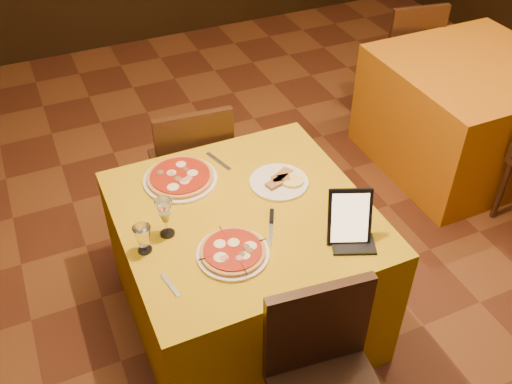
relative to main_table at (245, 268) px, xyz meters
name	(u,v)px	position (x,y,z in m)	size (l,w,h in m)	color
floor	(320,290)	(0.45, 0.00, -0.38)	(6.00, 7.00, 0.01)	#5E2D19
main_table	(245,268)	(0.00, 0.00, 0.00)	(1.10, 1.10, 0.75)	#BE960C
side_table	(466,114)	(1.92, 0.68, 0.00)	(1.10, 1.10, 0.75)	#C16A0C
chair_main_far	(190,165)	(0.00, 0.80, 0.08)	(0.41, 0.41, 0.91)	black
chair_side_far	(400,55)	(1.92, 1.46, 0.08)	(0.37, 0.37, 0.91)	black
pizza_near	(233,252)	(-0.15, -0.23, 0.39)	(0.30, 0.30, 0.03)	white
pizza_far	(180,178)	(-0.19, 0.32, 0.39)	(0.35, 0.35, 0.03)	white
cutlet_dish	(279,181)	(0.23, 0.11, 0.39)	(0.28, 0.28, 0.03)	white
wine_glass	(165,218)	(-0.36, 0.00, 0.47)	(0.09, 0.09, 0.19)	#F0F38A
water_glass	(143,239)	(-0.47, -0.06, 0.44)	(0.06, 0.06, 0.13)	silver
tablet	(350,217)	(0.33, -0.33, 0.49)	(0.18, 0.02, 0.24)	black
knife	(271,230)	(0.06, -0.16, 0.38)	(0.19, 0.02, 0.01)	silver
fork_near	(170,285)	(-0.43, -0.28, 0.38)	(0.14, 0.02, 0.01)	#ADAEB4
fork_far	(218,161)	(0.03, 0.39, 0.38)	(0.18, 0.02, 0.01)	#A6A5AB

